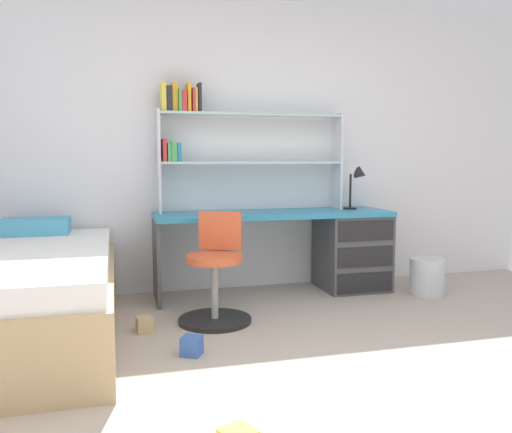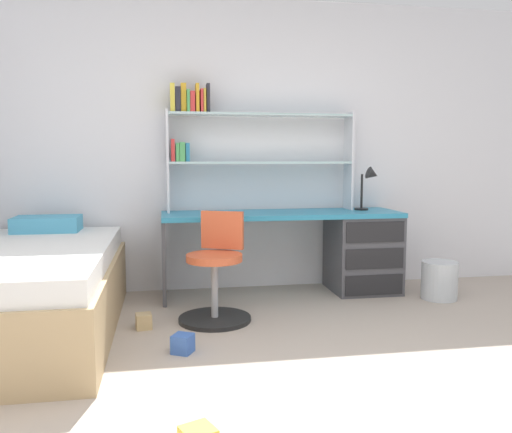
% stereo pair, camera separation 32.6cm
% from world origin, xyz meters
% --- Properties ---
extents(ground_plane, '(5.68, 6.12, 0.02)m').
position_xyz_m(ground_plane, '(0.00, 0.00, -0.01)').
color(ground_plane, '#B2A393').
extents(room_shell, '(5.68, 6.12, 2.54)m').
position_xyz_m(room_shell, '(-1.23, 1.25, 1.27)').
color(room_shell, silver).
rests_on(room_shell, ground_plane).
extents(desk, '(2.02, 0.57, 0.71)m').
position_xyz_m(desk, '(0.70, 2.26, 0.40)').
color(desk, teal).
rests_on(desk, ground_plane).
extents(bookshelf_hutch, '(1.61, 0.22, 1.07)m').
position_xyz_m(bookshelf_hutch, '(-0.23, 2.42, 1.36)').
color(bookshelf_hutch, silver).
rests_on(bookshelf_hutch, desk).
extents(desk_lamp, '(0.20, 0.17, 0.38)m').
position_xyz_m(desk_lamp, '(0.95, 2.28, 0.96)').
color(desk_lamp, black).
rests_on(desk_lamp, desk).
extents(swivel_chair, '(0.52, 0.52, 0.78)m').
position_xyz_m(swivel_chair, '(-0.47, 1.63, 0.30)').
color(swivel_chair, black).
rests_on(swivel_chair, ground_plane).
extents(bed_platform, '(1.15, 2.06, 0.71)m').
position_xyz_m(bed_platform, '(-1.74, 1.52, 0.29)').
color(bed_platform, tan).
rests_on(bed_platform, ground_plane).
extents(waste_bin, '(0.29, 0.29, 0.31)m').
position_xyz_m(waste_bin, '(1.42, 1.88, 0.16)').
color(waste_bin, silver).
rests_on(waste_bin, ground_plane).
extents(toy_block_blue_0, '(0.15, 0.15, 0.11)m').
position_xyz_m(toy_block_blue_0, '(-0.73, 1.01, 0.06)').
color(toy_block_blue_0, '#3860B7').
rests_on(toy_block_blue_0, ground_plane).
extents(toy_block_natural_1, '(0.12, 0.12, 0.10)m').
position_xyz_m(toy_block_natural_1, '(-0.98, 1.51, 0.05)').
color(toy_block_natural_1, tan).
rests_on(toy_block_natural_1, ground_plane).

